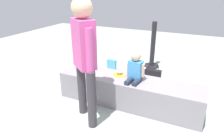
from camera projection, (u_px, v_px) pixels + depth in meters
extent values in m
plane|color=#93A599|center=(128.00, 103.00, 3.44)|extent=(12.00, 12.00, 0.00)
cube|color=gray|center=(128.00, 92.00, 3.35)|extent=(2.34, 0.54, 0.46)
cylinder|color=#202E41|center=(130.00, 80.00, 3.13)|extent=(0.11, 0.25, 0.08)
cylinder|color=#202E41|center=(137.00, 81.00, 3.10)|extent=(0.11, 0.25, 0.08)
cube|color=#418FD0|center=(135.00, 69.00, 3.16)|extent=(0.22, 0.16, 0.28)
sphere|color=#DBAD8C|center=(136.00, 56.00, 3.08)|extent=(0.16, 0.16, 0.16)
cylinder|color=#DBAD8C|center=(128.00, 69.00, 3.20)|extent=(0.05, 0.05, 0.21)
cylinder|color=#DBAD8C|center=(143.00, 71.00, 3.13)|extent=(0.05, 0.05, 0.21)
cylinder|color=#373037|center=(92.00, 100.00, 2.74)|extent=(0.12, 0.12, 0.83)
cylinder|color=#373037|center=(82.00, 88.00, 3.05)|extent=(0.12, 0.12, 0.83)
cube|color=#D34E95|center=(84.00, 44.00, 2.62)|extent=(0.41, 0.38, 0.63)
sphere|color=#DBAD8C|center=(82.00, 8.00, 2.44)|extent=(0.26, 0.26, 0.26)
cylinder|color=#D34E95|center=(89.00, 52.00, 2.49)|extent=(0.10, 0.10, 0.60)
cylinder|color=#D34E95|center=(79.00, 45.00, 2.79)|extent=(0.10, 0.10, 0.60)
cylinder|color=yellow|center=(120.00, 75.00, 3.40)|extent=(0.22, 0.22, 0.01)
cylinder|color=olive|center=(120.00, 73.00, 3.39)|extent=(0.10, 0.10, 0.04)
cylinder|color=pink|center=(120.00, 72.00, 3.38)|extent=(0.10, 0.10, 0.01)
cube|color=silver|center=(123.00, 75.00, 3.37)|extent=(0.11, 0.04, 0.00)
cube|color=#4C99E0|center=(112.00, 66.00, 4.68)|extent=(0.21, 0.09, 0.28)
torus|color=white|center=(110.00, 59.00, 4.64)|extent=(0.08, 0.01, 0.08)
torus|color=white|center=(113.00, 60.00, 4.61)|extent=(0.08, 0.01, 0.08)
cylinder|color=black|center=(151.00, 66.00, 5.00)|extent=(0.36, 0.36, 0.04)
cylinder|color=black|center=(153.00, 44.00, 4.79)|extent=(0.11, 0.11, 1.05)
cylinder|color=silver|center=(100.00, 69.00, 4.61)|extent=(0.07, 0.07, 0.17)
cone|color=silver|center=(100.00, 65.00, 4.58)|extent=(0.06, 0.06, 0.03)
cylinder|color=white|center=(100.00, 64.00, 4.57)|extent=(0.03, 0.03, 0.02)
cylinder|color=silver|center=(112.00, 78.00, 4.21)|extent=(0.07, 0.07, 0.17)
cone|color=silver|center=(112.00, 73.00, 4.17)|extent=(0.06, 0.06, 0.03)
cylinder|color=#268C3F|center=(112.00, 72.00, 4.16)|extent=(0.03, 0.03, 0.02)
cylinder|color=red|center=(125.00, 78.00, 4.24)|extent=(0.09, 0.09, 0.10)
cube|color=white|center=(137.00, 71.00, 4.59)|extent=(0.41, 0.42, 0.14)
cube|color=black|center=(153.00, 75.00, 4.21)|extent=(0.33, 0.11, 0.25)
torus|color=black|center=(153.00, 70.00, 4.16)|extent=(0.24, 0.01, 0.24)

